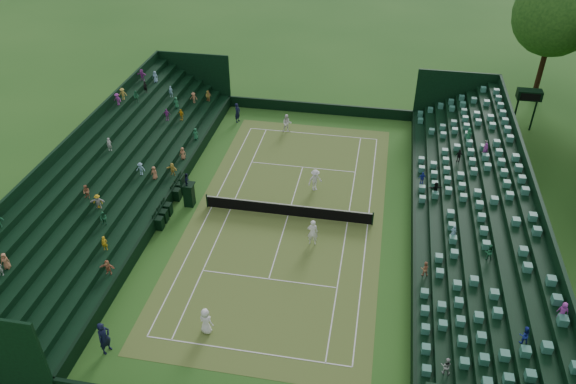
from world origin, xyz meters
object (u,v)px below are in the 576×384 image
(tennis_net, at_px, (288,210))
(umpire_chair, at_px, (188,192))
(player_near_west, at_px, (206,321))
(player_near_east, at_px, (313,232))
(player_far_west, at_px, (287,123))
(player_far_east, at_px, (315,180))

(tennis_net, distance_m, umpire_chair, 7.11)
(player_near_west, xyz_separation_m, player_near_east, (4.52, 8.30, 0.12))
(tennis_net, height_order, player_near_east, player_near_east)
(player_near_east, bearing_deg, umpire_chair, -21.68)
(player_near_east, xyz_separation_m, player_far_west, (-4.35, 14.53, -0.13))
(umpire_chair, height_order, player_far_west, umpire_chair)
(umpire_chair, relative_size, player_far_east, 1.55)
(umpire_chair, distance_m, player_far_east, 9.15)
(player_near_east, bearing_deg, player_far_east, -88.83)
(player_near_east, relative_size, player_far_east, 1.11)
(player_near_west, relative_size, player_far_east, 0.96)
(umpire_chair, distance_m, player_far_west, 12.80)
(player_near_east, bearing_deg, player_near_west, 55.97)
(tennis_net, height_order, player_far_west, player_far_west)
(player_near_west, bearing_deg, player_far_east, -87.56)
(umpire_chair, distance_m, player_near_west, 11.92)
(player_far_east, bearing_deg, tennis_net, -147.48)
(player_far_west, bearing_deg, player_near_east, -84.06)
(player_near_west, height_order, player_far_west, player_near_west)
(player_far_west, bearing_deg, umpire_chair, -122.84)
(player_near_east, relative_size, player_far_west, 1.15)
(player_far_west, bearing_deg, player_far_east, -77.26)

